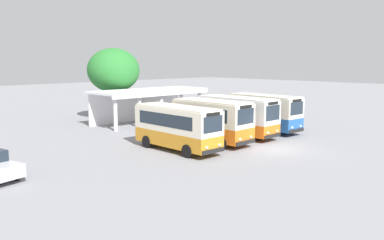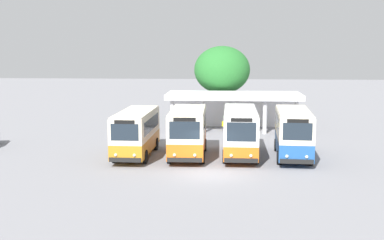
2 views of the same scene
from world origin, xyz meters
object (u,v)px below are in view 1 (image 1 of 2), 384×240
at_px(city_bus_fourth_amber, 264,111).
at_px(waiting_chair_second_from_end, 151,118).
at_px(waiting_chair_middle_seat, 156,118).
at_px(waiting_chair_end_by_column, 147,119).
at_px(city_bus_nearest_orange, 177,126).
at_px(waiting_chair_fourth_seat, 160,117).
at_px(city_bus_second_in_row, 212,120).
at_px(city_bus_middle_cream, 237,115).
at_px(waiting_chair_far_end_seat, 168,116).
at_px(waiting_chair_fifth_seat, 164,116).

distance_m(city_bus_fourth_amber, waiting_chair_second_from_end, 11.73).
bearing_deg(city_bus_fourth_amber, waiting_chair_middle_seat, 108.29).
height_order(waiting_chair_second_from_end, waiting_chair_middle_seat, same).
bearing_deg(waiting_chair_end_by_column, city_bus_nearest_orange, -118.54).
distance_m(waiting_chair_second_from_end, waiting_chair_fourth_seat, 1.17).
bearing_deg(city_bus_fourth_amber, city_bus_second_in_row, -178.01).
bearing_deg(waiting_chair_second_from_end, city_bus_middle_cream, -86.93).
distance_m(city_bus_second_in_row, waiting_chair_fourth_seat, 12.00).
height_order(waiting_chair_middle_seat, waiting_chair_fourth_seat, same).
relative_size(city_bus_second_in_row, city_bus_fourth_amber, 0.94).
xyz_separation_m(waiting_chair_second_from_end, waiting_chair_far_end_seat, (2.34, -0.02, 0.00)).
height_order(city_bus_fourth_amber, waiting_chair_fourth_seat, city_bus_fourth_amber).
relative_size(waiting_chair_end_by_column, waiting_chair_middle_seat, 1.00).
relative_size(city_bus_fourth_amber, waiting_chair_fourth_seat, 8.17).
relative_size(city_bus_fourth_amber, waiting_chair_second_from_end, 8.17).
xyz_separation_m(waiting_chair_end_by_column, waiting_chair_fifth_seat, (2.34, 0.06, 0.00)).
xyz_separation_m(waiting_chair_second_from_end, waiting_chair_fourth_seat, (1.17, 0.03, 0.00)).
relative_size(city_bus_second_in_row, city_bus_middle_cream, 0.91).
relative_size(waiting_chair_fourth_seat, waiting_chair_fifth_seat, 1.00).
bearing_deg(city_bus_fourth_amber, waiting_chair_fourth_seat, 105.35).
height_order(city_bus_second_in_row, city_bus_middle_cream, city_bus_second_in_row).
bearing_deg(waiting_chair_middle_seat, city_bus_fourth_amber, -71.71).
height_order(city_bus_nearest_orange, city_bus_fourth_amber, city_bus_fourth_amber).
bearing_deg(city_bus_second_in_row, waiting_chair_far_end_seat, 64.27).
relative_size(city_bus_second_in_row, waiting_chair_fourth_seat, 7.67).
height_order(city_bus_nearest_orange, city_bus_middle_cream, city_bus_middle_cream).
distance_m(waiting_chair_end_by_column, waiting_chair_middle_seat, 1.17).
bearing_deg(city_bus_middle_cream, waiting_chair_second_from_end, 93.07).
height_order(waiting_chair_end_by_column, waiting_chair_fourth_seat, same).
bearing_deg(waiting_chair_second_from_end, city_bus_nearest_orange, -120.77).
relative_size(city_bus_nearest_orange, waiting_chair_fourth_seat, 8.34).
distance_m(waiting_chair_end_by_column, waiting_chair_second_from_end, 0.58).
bearing_deg(waiting_chair_second_from_end, waiting_chair_fourth_seat, 1.69).
bearing_deg(city_bus_second_in_row, waiting_chair_second_from_end, 74.82).
xyz_separation_m(city_bus_fourth_amber, waiting_chair_middle_seat, (-3.58, 10.84, -1.29)).
relative_size(city_bus_fourth_amber, waiting_chair_far_end_seat, 8.17).
height_order(city_bus_middle_cream, waiting_chair_fourth_seat, city_bus_middle_cream).
distance_m(city_bus_nearest_orange, waiting_chair_second_from_end, 12.99).
bearing_deg(waiting_chair_middle_seat, waiting_chair_second_from_end, 175.33).
distance_m(city_bus_middle_cream, waiting_chair_end_by_column, 10.82).
xyz_separation_m(city_bus_nearest_orange, waiting_chair_end_by_column, (6.03, 11.09, -1.23)).
height_order(waiting_chair_second_from_end, waiting_chair_fourth_seat, same).
bearing_deg(city_bus_second_in_row, waiting_chair_fourth_seat, 69.44).
relative_size(city_bus_nearest_orange, waiting_chair_second_from_end, 8.34).
height_order(waiting_chair_middle_seat, waiting_chair_fifth_seat, same).
height_order(waiting_chair_end_by_column, waiting_chair_middle_seat, same).
xyz_separation_m(waiting_chair_end_by_column, waiting_chair_far_end_seat, (2.92, 0.00, 0.00)).
xyz_separation_m(city_bus_second_in_row, waiting_chair_far_end_seat, (5.36, 11.12, -1.31)).
height_order(waiting_chair_middle_seat, waiting_chair_far_end_seat, same).
bearing_deg(waiting_chair_fifth_seat, city_bus_middle_cream, -96.27).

